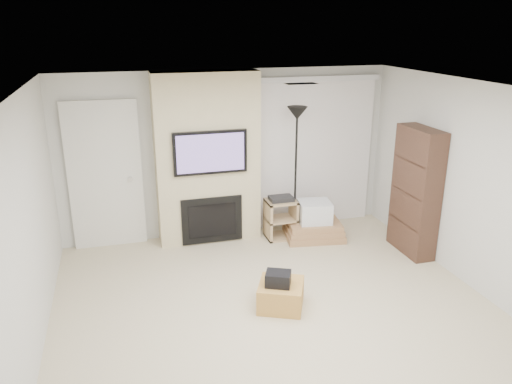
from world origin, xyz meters
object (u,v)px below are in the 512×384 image
object	(u,v)px
floor_lamp	(297,136)
bookshelf	(416,192)
box_stack	(314,224)
ottoman	(281,295)
av_stand	(281,216)

from	to	relation	value
floor_lamp	bookshelf	distance (m)	1.85
box_stack	bookshelf	bearing A→B (deg)	-35.39
ottoman	av_stand	xyz separation A→B (m)	(0.63, 1.87, 0.20)
ottoman	bookshelf	world-z (taller)	bookshelf
ottoman	box_stack	xyz separation A→B (m)	(1.11, 1.73, 0.07)
box_stack	av_stand	bearing A→B (deg)	163.46
av_stand	bookshelf	world-z (taller)	bookshelf
floor_lamp	box_stack	world-z (taller)	floor_lamp
floor_lamp	box_stack	xyz separation A→B (m)	(0.26, -0.15, -1.35)
ottoman	floor_lamp	xyz separation A→B (m)	(0.85, 1.88, 1.42)
av_stand	ottoman	bearing A→B (deg)	-108.49
ottoman	av_stand	bearing A→B (deg)	71.51
box_stack	ottoman	bearing A→B (deg)	-122.74
box_stack	bookshelf	size ratio (longest dim) A/B	0.53
av_stand	bookshelf	size ratio (longest dim) A/B	0.37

